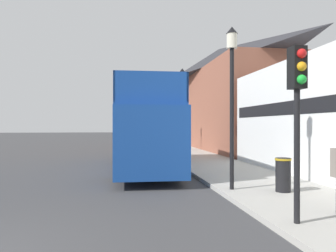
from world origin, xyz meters
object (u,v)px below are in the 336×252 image
parked_car_ahead_of_bus (145,145)px  traffic_signal (298,94)px  lamp_post_second (182,98)px  lamp_post_third (164,110)px  litter_bin (283,174)px  lamp_post_nearest (232,78)px  tour_bus (144,132)px

parked_car_ahead_of_bus → traffic_signal: bearing=-88.0°
lamp_post_second → lamp_post_third: size_ratio=1.12×
lamp_post_third → litter_bin: (1.37, -15.85, -2.58)m
lamp_post_third → litter_bin: size_ratio=4.47×
lamp_post_nearest → litter_bin: bearing=-23.1°
parked_car_ahead_of_bus → lamp_post_second: bearing=-81.2°
parked_car_ahead_of_bus → lamp_post_nearest: bearing=-87.2°
tour_bus → traffic_signal: size_ratio=2.83×
parked_car_ahead_of_bus → lamp_post_nearest: lamp_post_nearest is taller
lamp_post_third → parked_car_ahead_of_bus: bearing=-152.1°
lamp_post_nearest → lamp_post_third: 15.27m
traffic_signal → lamp_post_nearest: size_ratio=0.71×
lamp_post_nearest → lamp_post_third: (0.00, 15.27, -0.32)m
lamp_post_third → traffic_signal: bearing=-89.7°
traffic_signal → lamp_post_third: bearing=90.3°
parked_car_ahead_of_bus → traffic_signal: 18.24m
lamp_post_nearest → parked_car_ahead_of_bus: bearing=95.8°
litter_bin → lamp_post_nearest: bearing=156.9°
parked_car_ahead_of_bus → lamp_post_third: bearing=24.9°
lamp_post_third → litter_bin: 16.12m
tour_bus → traffic_signal: (2.35, -9.46, 0.95)m
lamp_post_nearest → lamp_post_second: bearing=90.4°
tour_bus → parked_car_ahead_of_bus: tour_bus is taller
tour_bus → litter_bin: bearing=-59.3°
parked_car_ahead_of_bus → litter_bin: parked_car_ahead_of_bus is taller
tour_bus → parked_car_ahead_of_bus: bearing=86.2°
parked_car_ahead_of_bus → traffic_signal: size_ratio=1.17×
tour_bus → traffic_signal: 9.79m
lamp_post_second → lamp_post_nearest: bearing=-89.6°
tour_bus → litter_bin: tour_bus is taller
traffic_signal → litter_bin: bearing=66.8°
lamp_post_third → litter_bin: lamp_post_third is taller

